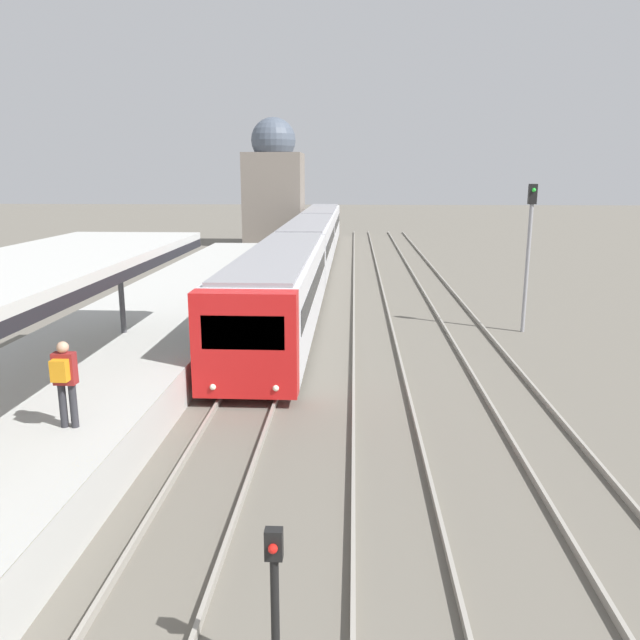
# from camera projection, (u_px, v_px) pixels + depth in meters

# --- Properties ---
(person_on_platform) EXTENTS (0.40, 0.40, 1.66)m
(person_on_platform) POSITION_uv_depth(u_px,v_px,m) (65.00, 378.00, 11.46)
(person_on_platform) COLOR #2D2D33
(person_on_platform) RESTS_ON station_platform
(train_near) EXTENTS (2.62, 44.33, 3.03)m
(train_near) POSITION_uv_depth(u_px,v_px,m) (309.00, 244.00, 36.62)
(train_near) COLOR red
(train_near) RESTS_ON ground_plane
(signal_post_near) EXTENTS (0.20, 0.21, 1.88)m
(signal_post_near) POSITION_uv_depth(u_px,v_px,m) (275.00, 587.00, 6.97)
(signal_post_near) COLOR black
(signal_post_near) RESTS_ON ground_plane
(signal_mast_far) EXTENTS (0.28, 0.29, 5.35)m
(signal_mast_far) POSITION_uv_depth(u_px,v_px,m) (529.00, 241.00, 22.30)
(signal_mast_far) COLOR gray
(signal_mast_far) RESTS_ON ground_plane
(distant_domed_building) EXTENTS (4.58, 4.58, 10.08)m
(distant_domed_building) POSITION_uv_depth(u_px,v_px,m) (274.00, 187.00, 50.07)
(distant_domed_building) COLOR slate
(distant_domed_building) RESTS_ON ground_plane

